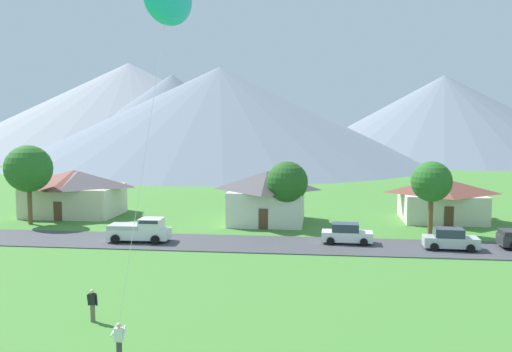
% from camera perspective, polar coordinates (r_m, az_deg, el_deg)
% --- Properties ---
extents(road_strip, '(160.00, 6.55, 0.08)m').
position_cam_1_polar(road_strip, '(45.58, 0.71, -7.16)').
color(road_strip, '#424247').
rests_on(road_strip, ground).
extents(mountain_far_west_ridge, '(127.38, 127.38, 31.93)m').
position_cam_1_polar(mountain_far_west_ridge, '(200.06, -13.14, 6.93)').
color(mountain_far_west_ridge, '#8E939E').
rests_on(mountain_far_west_ridge, ground).
extents(mountain_central_ridge, '(91.51, 91.51, 24.82)m').
position_cam_1_polar(mountain_central_ridge, '(172.82, 19.06, 5.87)').
color(mountain_central_ridge, slate).
rests_on(mountain_central_ridge, ground).
extents(mountain_east_ridge, '(103.92, 103.92, 24.70)m').
position_cam_1_polar(mountain_east_ridge, '(139.76, -3.80, 6.32)').
color(mountain_east_ridge, slate).
rests_on(mountain_east_ridge, ground).
extents(mountain_far_east_ridge, '(73.56, 73.56, 25.33)m').
position_cam_1_polar(mountain_far_east_ridge, '(168.29, -8.75, 6.21)').
color(mountain_far_east_ridge, slate).
rests_on(mountain_far_east_ridge, ground).
extents(house_leftmost, '(9.08, 6.97, 4.91)m').
position_cam_1_polar(house_leftmost, '(62.78, -18.05, -1.66)').
color(house_leftmost, beige).
rests_on(house_leftmost, ground).
extents(house_left_center, '(8.65, 7.51, 4.46)m').
position_cam_1_polar(house_left_center, '(59.76, 18.90, -2.26)').
color(house_left_center, beige).
rests_on(house_left_center, ground).
extents(house_right_center, '(7.90, 8.22, 5.28)m').
position_cam_1_polar(house_right_center, '(55.45, 1.19, -2.10)').
color(house_right_center, silver).
rests_on(house_right_center, ground).
extents(house_rightmost, '(9.97, 8.50, 4.98)m').
position_cam_1_polar(house_rightmost, '(63.55, -18.52, -1.56)').
color(house_rightmost, beige).
rests_on(house_rightmost, ground).
extents(tree_near_left, '(3.67, 3.67, 6.70)m').
position_cam_1_polar(tree_near_left, '(51.48, 17.94, -0.59)').
color(tree_near_left, brown).
rests_on(tree_near_left, ground).
extents(tree_center, '(4.69, 4.69, 7.96)m').
position_cam_1_polar(tree_center, '(58.67, -22.77, 0.70)').
color(tree_center, brown).
rests_on(tree_center, ground).
extents(tree_right_of_center, '(4.00, 4.00, 6.50)m').
position_cam_1_polar(tree_right_of_center, '(52.00, 3.29, -0.67)').
color(tree_right_of_center, brown).
rests_on(tree_right_of_center, ground).
extents(parked_car_white_west_end, '(4.26, 2.19, 1.68)m').
position_cam_1_polar(parked_car_white_west_end, '(46.25, 9.48, -6.01)').
color(parked_car_white_west_end, white).
rests_on(parked_car_white_west_end, road_strip).
extents(parked_car_silver_mid_west, '(4.28, 2.23, 1.68)m').
position_cam_1_polar(parked_car_silver_mid_west, '(46.11, 19.70, -6.28)').
color(parked_car_silver_mid_west, '#B7BCC1').
rests_on(parked_car_silver_mid_west, road_strip).
extents(pickup_truck_white_west_side, '(5.26, 2.44, 1.99)m').
position_cam_1_polar(pickup_truck_white_west_side, '(47.28, -12.03, -5.56)').
color(pickup_truck_white_west_side, white).
rests_on(pickup_truck_white_west_side, road_strip).
extents(kite_flyer_with_kite, '(2.72, 7.64, 17.37)m').
position_cam_1_polar(kite_flyer_with_kite, '(28.01, -9.28, 17.78)').
color(kite_flyer_with_kite, '#3D3D42').
rests_on(kite_flyer_with_kite, ground).
extents(watcher_person, '(0.56, 0.24, 1.68)m').
position_cam_1_polar(watcher_person, '(29.35, -16.79, -12.80)').
color(watcher_person, '#70604C').
rests_on(watcher_person, ground).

